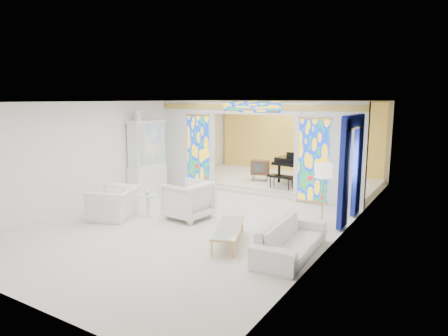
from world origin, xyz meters
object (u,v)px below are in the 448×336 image
Objects in this scene: armchair_right at (188,200)px; grand_piano at (307,161)px; tv_console at (260,167)px; coffee_table at (228,228)px; sofa at (291,239)px; armchair_left at (115,203)px; china_cabinet at (147,157)px.

grand_piano reaches higher than armchair_right.
tv_console is (-0.18, 4.59, 0.16)m from armchair_right.
tv_console reaches higher than coffee_table.
armchair_right is at bearing 71.05° from sofa.
grand_piano is at bearing 13.98° from sofa.
tv_console is at bearing 28.50° from sofa.
coffee_table is at bearing 67.98° from armchair_left.
grand_piano reaches higher than coffee_table.
armchair_right is at bearing 150.65° from coffee_table.
sofa is at bearing 79.68° from armchair_right.
sofa is at bearing 69.72° from armchair_left.
armchair_left is 3.48m from coffee_table.
sofa is 0.81× the size of grand_piano.
armchair_right is 0.39× the size of grand_piano.
tv_console reaches higher than sofa.
china_cabinet is 1.21× the size of sofa.
grand_piano is at bearing 94.88° from coffee_table.
grand_piano is at bearing 171.93° from armchair_right.
armchair_left is 1.69× the size of tv_console.
armchair_left is 0.54× the size of sofa.
china_cabinet reaches higher than armchair_left.
china_cabinet is 3.11m from armchair_left.
grand_piano is (4.25, 3.57, -0.26)m from china_cabinet.
tv_console is (-1.47, -0.74, -0.26)m from grand_piano.
coffee_table is (1.83, -1.03, -0.15)m from armchair_right.
armchair_left is 1.13× the size of armchair_right.
grand_piano is (-1.92, 6.23, 0.58)m from sofa.
tv_console is at bearing -172.23° from armchair_right.
coffee_table is 6.40m from grand_piano.
coffee_table is at bearing -78.58° from grand_piano.
china_cabinet reaches higher than sofa.
armchair_right is 5.49m from grand_piano.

